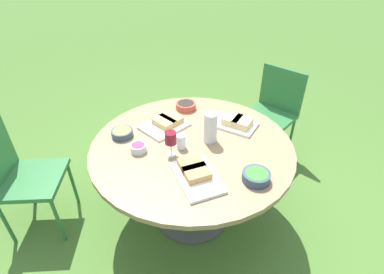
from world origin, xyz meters
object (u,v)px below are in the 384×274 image
(chair_near_right, at_px, (18,172))
(wine_glass, at_px, (171,139))
(dining_table, at_px, (192,156))
(chair_near_left, at_px, (273,107))
(water_pitcher, at_px, (210,128))
(handbag, at_px, (187,125))

(chair_near_right, relative_size, wine_glass, 4.97)
(dining_table, relative_size, chair_near_right, 1.58)
(chair_near_left, bearing_deg, chair_near_right, 93.83)
(wine_glass, bearing_deg, water_pitcher, -79.50)
(dining_table, xyz_separation_m, wine_glass, (-0.06, 0.17, 0.24))
(chair_near_left, height_order, chair_near_right, same)
(chair_near_right, distance_m, handbag, 1.77)
(dining_table, relative_size, handbag, 3.83)
(water_pitcher, bearing_deg, chair_near_right, 73.54)
(chair_near_left, distance_m, handbag, 0.99)
(water_pitcher, bearing_deg, chair_near_left, -59.68)
(water_pitcher, bearing_deg, handbag, -11.98)
(dining_table, distance_m, chair_near_left, 1.19)
(water_pitcher, distance_m, handbag, 1.36)
(wine_glass, relative_size, handbag, 0.49)
(dining_table, distance_m, handbag, 1.29)
(dining_table, height_order, chair_near_left, chair_near_left)
(chair_near_right, bearing_deg, wine_glass, -113.71)
(wine_glass, bearing_deg, handbag, -24.55)
(dining_table, relative_size, water_pitcher, 6.37)
(handbag, bearing_deg, water_pitcher, 168.02)
(chair_near_left, relative_size, chair_near_right, 1.00)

